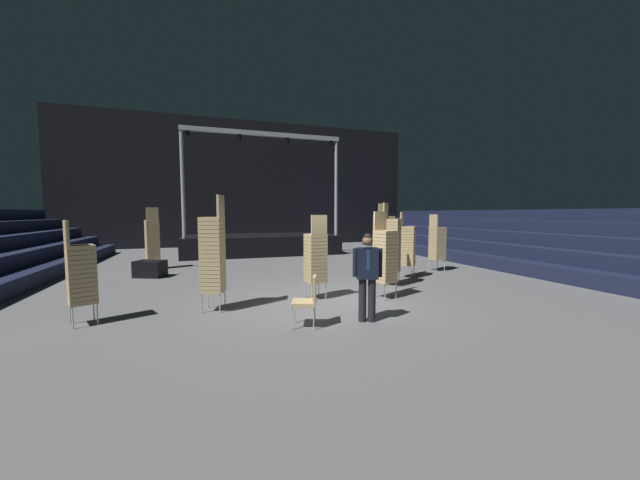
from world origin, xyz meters
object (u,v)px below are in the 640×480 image
at_px(chair_stack_aisle_left, 393,238).
at_px(chair_stack_aisle_right, 385,255).
at_px(chair_stack_rear_centre, 391,244).
at_px(stage_riser, 261,243).
at_px(chair_stack_mid_left, 437,243).
at_px(man_with_tie, 367,272).
at_px(chair_stack_front_left, 380,234).
at_px(chair_stack_rear_right, 81,273).
at_px(loose_chair_near_man, 308,298).
at_px(chair_stack_mid_centre, 407,245).
at_px(chair_stack_front_right, 316,257).
at_px(chair_stack_mid_right, 152,239).
at_px(chair_stack_rear_left, 213,253).
at_px(equipment_road_case, 150,269).

relative_size(chair_stack_aisle_left, chair_stack_aisle_right, 0.92).
bearing_deg(chair_stack_rear_centre, chair_stack_aisle_left, -165.88).
height_order(stage_riser, chair_stack_mid_left, stage_riser).
xyz_separation_m(man_with_tie, chair_stack_aisle_right, (1.24, 1.52, 0.10)).
relative_size(stage_riser, chair_stack_front_left, 3.11).
distance_m(chair_stack_front_left, chair_stack_rear_right, 10.15).
relative_size(chair_stack_aisle_left, loose_chair_near_man, 2.08).
xyz_separation_m(chair_stack_front_left, chair_stack_mid_left, (1.28, -1.89, -0.21)).
relative_size(stage_riser, chair_stack_rear_centre, 3.22).
xyz_separation_m(chair_stack_front_left, chair_stack_rear_centre, (-1.63, -3.62, -0.04)).
xyz_separation_m(man_with_tie, chair_stack_mid_centre, (3.28, 3.67, 0.10)).
xyz_separation_m(chair_stack_front_right, chair_stack_mid_centre, (3.67, 1.64, 0.04)).
bearing_deg(chair_stack_mid_right, chair_stack_aisle_right, -65.48).
bearing_deg(man_with_tie, chair_stack_rear_right, 4.19).
bearing_deg(loose_chair_near_man, chair_stack_front_left, -17.99).
height_order(chair_stack_rear_left, chair_stack_aisle_left, chair_stack_rear_left).
xyz_separation_m(stage_riser, chair_stack_mid_right, (-4.59, -3.60, 0.57)).
bearing_deg(chair_stack_front_left, chair_stack_mid_centre, -100.33).
xyz_separation_m(chair_stack_mid_left, chair_stack_aisle_left, (-0.16, 2.80, -0.04)).
relative_size(chair_stack_front_right, chair_stack_rear_centre, 0.86).
relative_size(chair_stack_aisle_left, equipment_road_case, 2.18).
height_order(chair_stack_front_left, chair_stack_rear_centre, chair_stack_front_left).
distance_m(chair_stack_mid_centre, chair_stack_rear_centre, 1.45).
bearing_deg(chair_stack_front_left, chair_stack_rear_right, -151.40).
xyz_separation_m(chair_stack_mid_right, chair_stack_aisle_left, (9.68, -0.84, -0.17)).
height_order(stage_riser, loose_chair_near_man, stage_riser).
bearing_deg(chair_stack_rear_left, chair_stack_mid_right, 36.40).
distance_m(chair_stack_mid_left, equipment_road_case, 9.96).
distance_m(chair_stack_rear_right, equipment_road_case, 4.99).
distance_m(chair_stack_front_left, loose_chair_near_man, 8.05).
distance_m(chair_stack_front_left, chair_stack_front_right, 6.03).
bearing_deg(chair_stack_rear_left, chair_stack_mid_left, -51.60).
bearing_deg(chair_stack_rear_centre, loose_chair_near_man, -5.69).
xyz_separation_m(chair_stack_aisle_left, equipment_road_case, (-9.57, -0.82, -0.71)).
xyz_separation_m(chair_stack_rear_left, chair_stack_rear_centre, (4.94, 1.03, -0.04)).
bearing_deg(chair_stack_aisle_right, man_with_tie, 33.57).
bearing_deg(loose_chair_near_man, chair_stack_rear_left, 64.53).
distance_m(chair_stack_front_right, chair_stack_rear_right, 4.78).
distance_m(chair_stack_aisle_right, loose_chair_near_man, 2.86).
xyz_separation_m(chair_stack_mid_left, chair_stack_rear_left, (-7.85, -2.75, 0.21)).
bearing_deg(equipment_road_case, chair_stack_aisle_right, -40.05).
relative_size(chair_stack_mid_centre, chair_stack_rear_right, 1.09).
height_order(chair_stack_front_left, chair_stack_mid_centre, chair_stack_front_left).
relative_size(chair_stack_rear_centre, chair_stack_aisle_right, 1.12).
height_order(man_with_tie, loose_chair_near_man, man_with_tie).
xyz_separation_m(stage_riser, chair_stack_mid_centre, (3.46, -8.06, 0.49)).
xyz_separation_m(chair_stack_mid_centre, equipment_road_case, (-7.94, 2.81, -0.80)).
height_order(stage_riser, chair_stack_rear_right, stage_riser).
bearing_deg(stage_riser, chair_stack_front_left, -53.42).
bearing_deg(chair_stack_front_left, equipment_road_case, 179.59).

